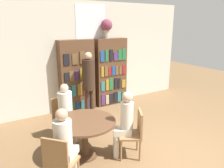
% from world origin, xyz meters
% --- Properties ---
extents(ground_plane, '(16.00, 16.00, 0.00)m').
position_xyz_m(ground_plane, '(0.00, 0.00, 0.00)').
color(ground_plane, brown).
extents(wall_back, '(6.40, 0.07, 3.00)m').
position_xyz_m(wall_back, '(0.00, 3.41, 1.51)').
color(wall_back, beige).
rests_on(wall_back, ground_plane).
extents(bookshelf_left, '(0.96, 0.34, 1.99)m').
position_xyz_m(bookshelf_left, '(-0.54, 3.22, 0.99)').
color(bookshelf_left, brown).
rests_on(bookshelf_left, ground_plane).
extents(bookshelf_right, '(0.96, 0.34, 1.99)m').
position_xyz_m(bookshelf_right, '(0.54, 3.22, 0.99)').
color(bookshelf_right, brown).
rests_on(bookshelf_right, ground_plane).
extents(flower_vase, '(0.33, 0.33, 0.53)m').
position_xyz_m(flower_vase, '(0.42, 3.22, 2.32)').
color(flower_vase, '#B7AD9E').
rests_on(flower_vase, bookshelf_right).
extents(reading_table, '(1.13, 1.13, 0.72)m').
position_xyz_m(reading_table, '(-1.31, 1.04, 0.59)').
color(reading_table, brown).
rests_on(reading_table, ground_plane).
extents(chair_near_camera, '(0.57, 0.57, 0.89)m').
position_xyz_m(chair_near_camera, '(-1.98, 0.43, 0.50)').
color(chair_near_camera, olive).
rests_on(chair_near_camera, ground_plane).
extents(chair_left_side, '(0.44, 0.44, 0.89)m').
position_xyz_m(chair_left_side, '(-1.41, 1.93, 0.50)').
color(chair_left_side, olive).
rests_on(chair_left_side, ground_plane).
extents(chair_far_side, '(0.55, 0.55, 0.89)m').
position_xyz_m(chair_far_side, '(-0.53, 0.59, 0.50)').
color(chair_far_side, olive).
rests_on(chair_far_side, ground_plane).
extents(seated_reader_left, '(0.32, 0.40, 1.23)m').
position_xyz_m(seated_reader_left, '(-1.39, 1.76, 0.71)').
color(seated_reader_left, silver).
rests_on(seated_reader_left, ground_plane).
extents(seated_reader_right, '(0.39, 0.36, 1.26)m').
position_xyz_m(seated_reader_right, '(-0.69, 0.68, 0.70)').
color(seated_reader_right, silver).
rests_on(seated_reader_right, ground_plane).
extents(seated_reader_back, '(0.42, 0.42, 1.24)m').
position_xyz_m(seated_reader_back, '(-1.85, 0.55, 0.71)').
color(seated_reader_back, beige).
rests_on(seated_reader_back, ground_plane).
extents(librarian_standing, '(0.32, 0.59, 1.71)m').
position_xyz_m(librarian_standing, '(-0.42, 2.72, 1.05)').
color(librarian_standing, '#332319').
rests_on(librarian_standing, ground_plane).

